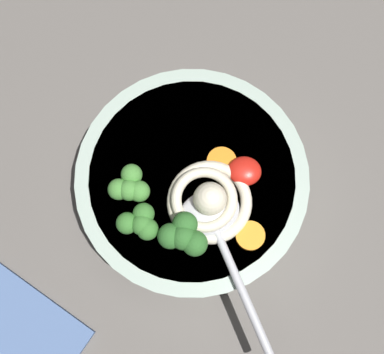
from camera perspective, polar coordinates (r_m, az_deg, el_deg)
table_slab at (r=55.21cm, az=-4.35°, el=-3.63°), size 92.61×92.61×3.63cm
soup_bowl at (r=51.08cm, az=-0.00°, el=-0.66°), size 22.73×22.73×5.09cm
noodle_pile at (r=47.06cm, az=1.82°, el=-2.81°), size 8.86×8.69×3.56cm
soup_spoon at (r=47.01cm, az=2.55°, el=-5.63°), size 11.30×16.70×1.60cm
chili_sauce_dollop at (r=48.34cm, az=5.94°, el=0.67°), size 3.22×2.90×1.45cm
broccoli_floret_front at (r=45.38cm, az=-0.98°, el=-6.59°), size 4.59×3.95×3.63cm
broccoli_floret_rear at (r=46.89cm, az=-6.98°, el=-0.73°), size 3.92×3.37×3.10cm
broccoli_floret_beside_noodles at (r=46.11cm, az=-6.11°, el=-5.13°), size 3.94×3.39×3.11cm
carrot_slice_right at (r=47.58cm, az=6.56°, el=-6.59°), size 2.73×2.73×0.77cm
carrot_slice_left at (r=48.93cm, az=3.36°, el=1.74°), size 2.89×2.89×0.45cm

